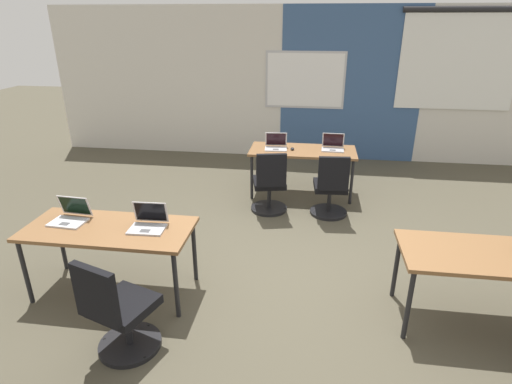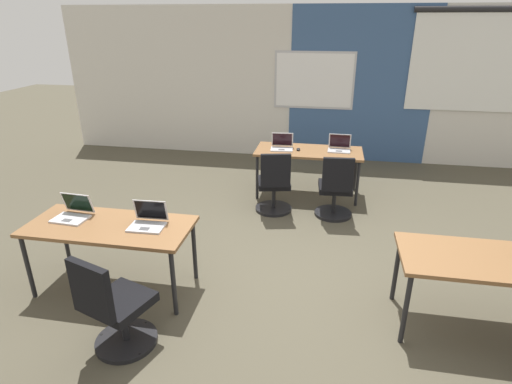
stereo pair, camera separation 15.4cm
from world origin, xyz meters
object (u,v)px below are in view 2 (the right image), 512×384
(desk_far_center, at_px, (309,154))
(laptop_near_left_end, at_px, (73,213))
(desk_near_left, at_px, (110,230))
(laptop_far_right, at_px, (339,147))
(mouse_far_left, at_px, (298,149))
(desk_near_right, at_px, (498,266))
(laptop_near_left_inner, at_px, (148,221))
(chair_near_left_inner, at_px, (115,311))
(laptop_far_left, at_px, (282,146))
(chair_far_left, at_px, (274,187))
(chair_far_right, at_px, (335,192))

(desk_far_center, distance_m, laptop_near_left_end, 3.49)
(desk_near_left, bearing_deg, laptop_far_right, 52.57)
(laptop_near_left_end, distance_m, mouse_far_left, 3.36)
(desk_near_right, bearing_deg, desk_far_center, 122.01)
(laptop_far_right, bearing_deg, laptop_near_left_inner, -120.77)
(chair_near_left_inner, bearing_deg, laptop_far_left, -84.96)
(desk_near_left, height_order, chair_near_left_inner, chair_near_left_inner)
(desk_near_right, bearing_deg, laptop_far_right, 114.35)
(desk_near_right, height_order, chair_far_left, chair_far_left)
(laptop_near_left_end, relative_size, chair_far_left, 0.38)
(chair_near_left_inner, relative_size, laptop_far_left, 2.62)
(desk_near_left, height_order, desk_far_center, same)
(desk_near_right, relative_size, laptop_far_left, 4.56)
(desk_near_left, relative_size, laptop_near_left_inner, 4.70)
(chair_near_left_inner, bearing_deg, mouse_far_left, -88.84)
(laptop_far_left, bearing_deg, chair_near_left_inner, -108.68)
(mouse_far_left, relative_size, chair_far_left, 0.11)
(chair_near_left_inner, bearing_deg, desk_near_right, -146.26)
(chair_far_right, bearing_deg, desk_near_left, 38.94)
(laptop_far_right, xyz_separation_m, laptop_far_left, (-0.86, -0.07, -0.00))
(desk_near_right, distance_m, laptop_near_left_end, 3.93)
(desk_near_left, distance_m, desk_near_right, 3.50)
(laptop_far_right, distance_m, laptop_far_left, 0.86)
(laptop_near_left_inner, distance_m, chair_near_left_inner, 0.93)
(laptop_near_left_end, bearing_deg, chair_near_left_inner, -41.65)
(desk_near_left, height_order, laptop_far_left, laptop_far_left)
(chair_far_right, distance_m, chair_near_left_inner, 3.34)
(chair_near_left_inner, bearing_deg, desk_near_left, -42.30)
(desk_near_left, distance_m, chair_near_left_inner, 0.95)
(laptop_near_left_inner, height_order, laptop_near_left_end, laptop_near_left_inner)
(laptop_far_right, relative_size, chair_far_right, 0.37)
(desk_far_center, height_order, laptop_far_right, laptop_far_right)
(desk_near_left, relative_size, chair_near_left_inner, 1.74)
(laptop_near_left_end, xyz_separation_m, laptop_far_left, (1.77, 2.72, 0.00))
(laptop_near_left_end, relative_size, laptop_far_left, 0.99)
(desk_far_center, height_order, chair_far_left, chair_far_left)
(laptop_near_left_end, distance_m, laptop_far_left, 3.24)
(desk_near_left, distance_m, laptop_far_right, 3.62)
(laptop_near_left_inner, relative_size, laptop_near_left_end, 0.97)
(laptop_near_left_end, xyz_separation_m, mouse_far_left, (2.02, 2.69, -0.03))
(desk_far_center, distance_m, chair_far_left, 0.89)
(laptop_far_right, bearing_deg, desk_near_left, -125.52)
(desk_far_center, relative_size, chair_far_right, 1.74)
(laptop_near_left_end, bearing_deg, laptop_far_right, 50.71)
(desk_near_right, distance_m, laptop_far_right, 3.16)
(chair_far_right, xyz_separation_m, mouse_far_left, (-0.58, 0.72, 0.36))
(laptop_far_left, xyz_separation_m, chair_far_left, (-0.01, -0.74, -0.39))
(desk_near_right, height_order, laptop_far_right, laptop_far_right)
(laptop_near_left_end, bearing_deg, chair_far_right, 41.14)
(laptop_near_left_inner, xyz_separation_m, laptop_far_left, (0.95, 2.75, -0.00))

